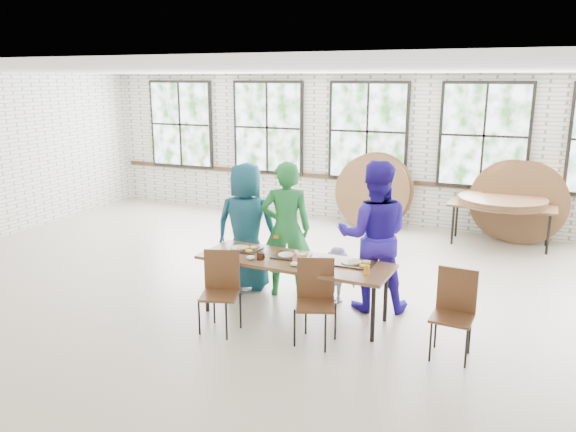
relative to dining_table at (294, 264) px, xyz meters
name	(u,v)px	position (x,y,z in m)	size (l,w,h in m)	color
room	(368,134)	(-0.46, 4.92, 1.14)	(12.00, 12.00, 12.00)	#BDAB96
dining_table	(294,264)	(0.00, 0.00, 0.00)	(2.43, 0.91, 0.74)	brown
chair_near_left	(221,284)	(-0.66, -0.66, -0.13)	(0.53, 0.52, 0.95)	#55331C
chair_near_right	(316,293)	(0.47, -0.50, -0.13)	(0.54, 0.53, 0.95)	#55331C
chair_spare	(454,305)	(1.94, -0.25, -0.13)	(0.44, 0.43, 0.95)	#55331C
adult_teal	(246,227)	(-0.99, 0.65, 0.21)	(0.88, 0.57, 1.80)	#1C586A
adult_green	(286,229)	(-0.39, 0.65, 0.24)	(0.68, 0.44, 1.85)	#1F7532
toddler	(337,275)	(0.34, 0.65, -0.31)	(0.49, 0.28, 0.76)	#1F1647
adult_blue	(374,236)	(0.82, 0.65, 0.27)	(0.94, 0.73, 1.93)	#2B17A5
storage_table	(502,208)	(2.18, 4.30, 0.00)	(1.82, 0.80, 0.74)	brown
tabletop_clutter	(299,259)	(0.07, -0.03, 0.08)	(1.98, 0.62, 0.11)	black
round_tops_stacked	(502,201)	(2.18, 4.30, 0.12)	(1.50, 1.50, 0.13)	brown
round_tops_leaning	(442,196)	(1.10, 4.65, 0.05)	(4.29, 0.48, 1.49)	brown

